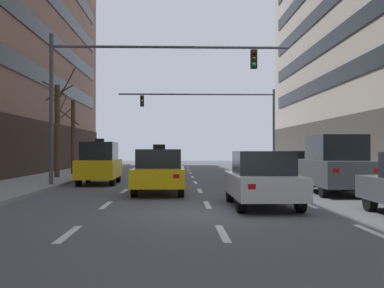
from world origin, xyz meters
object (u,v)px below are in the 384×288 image
(car_parked_3, at_px, (300,168))
(street_tree_2, at_px, (57,128))
(taxi_driving_1, at_px, (159,172))
(car_parked_2, at_px, (335,165))
(car_driving_0, at_px, (262,179))
(taxi_driving_2, at_px, (100,163))
(traffic_signal_0, at_px, (126,79))
(traffic_signal_1, at_px, (223,111))
(street_tree_1, at_px, (73,135))

(car_parked_3, distance_m, street_tree_2, 13.24)
(taxi_driving_1, xyz_separation_m, car_parked_2, (6.61, -0.27, 0.27))
(car_parked_2, bearing_deg, car_driving_0, -130.44)
(taxi_driving_2, distance_m, traffic_signal_0, 4.51)
(car_parked_2, distance_m, traffic_signal_1, 19.46)
(street_tree_1, height_order, street_tree_2, street_tree_2)
(traffic_signal_1, height_order, street_tree_2, traffic_signal_1)
(street_tree_1, bearing_deg, taxi_driving_2, -68.76)
(car_driving_0, bearing_deg, traffic_signal_1, 87.53)
(taxi_driving_2, bearing_deg, street_tree_2, 129.94)
(car_driving_0, height_order, street_tree_1, street_tree_1)
(taxi_driving_2, bearing_deg, traffic_signal_0, -53.24)
(car_parked_3, height_order, traffic_signal_1, traffic_signal_1)
(taxi_driving_2, xyz_separation_m, traffic_signal_1, (7.21, 13.48, 3.59))
(taxi_driving_2, height_order, car_parked_2, car_parked_2)
(street_tree_2, bearing_deg, car_parked_3, -16.55)
(car_parked_3, bearing_deg, street_tree_2, 163.45)
(street_tree_1, bearing_deg, taxi_driving_1, -64.80)
(car_driving_0, xyz_separation_m, car_parked_3, (3.46, 9.26, -0.01))
(traffic_signal_0, distance_m, street_tree_2, 7.20)
(taxi_driving_2, distance_m, car_parked_2, 11.13)
(taxi_driving_1, bearing_deg, traffic_signal_0, 116.09)
(taxi_driving_2, height_order, street_tree_1, street_tree_1)
(car_parked_3, relative_size, street_tree_2, 0.71)
(car_parked_3, distance_m, traffic_signal_1, 14.52)
(taxi_driving_2, relative_size, traffic_signal_1, 0.35)
(taxi_driving_2, distance_m, car_parked_3, 9.69)
(taxi_driving_1, xyz_separation_m, car_parked_3, (6.61, 4.92, -0.04))
(street_tree_2, bearing_deg, car_driving_0, -55.03)
(street_tree_1, bearing_deg, car_parked_2, -45.87)
(traffic_signal_0, height_order, street_tree_2, traffic_signal_0)
(car_driving_0, distance_m, traffic_signal_0, 9.79)
(car_parked_3, bearing_deg, car_driving_0, -110.51)
(traffic_signal_0, relative_size, traffic_signal_1, 0.89)
(car_parked_3, relative_size, street_tree_1, 0.84)
(car_parked_2, bearing_deg, traffic_signal_0, 156.77)
(taxi_driving_1, distance_m, street_tree_2, 10.68)
(taxi_driving_1, relative_size, taxi_driving_2, 1.06)
(taxi_driving_2, bearing_deg, car_parked_2, -29.61)
(taxi_driving_1, distance_m, street_tree_1, 14.14)
(car_parked_3, xyz_separation_m, street_tree_1, (-12.58, 7.77, 1.79))
(traffic_signal_1, bearing_deg, car_parked_3, -79.85)
(car_driving_0, height_order, taxi_driving_1, taxi_driving_1)
(taxi_driving_1, relative_size, traffic_signal_1, 0.37)
(taxi_driving_2, height_order, traffic_signal_1, traffic_signal_1)
(car_driving_0, relative_size, street_tree_1, 0.85)
(car_driving_0, xyz_separation_m, taxi_driving_1, (-3.14, 4.33, 0.03))
(traffic_signal_0, height_order, street_tree_1, traffic_signal_0)
(street_tree_2, bearing_deg, traffic_signal_1, 44.97)
(car_driving_0, height_order, traffic_signal_1, traffic_signal_1)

